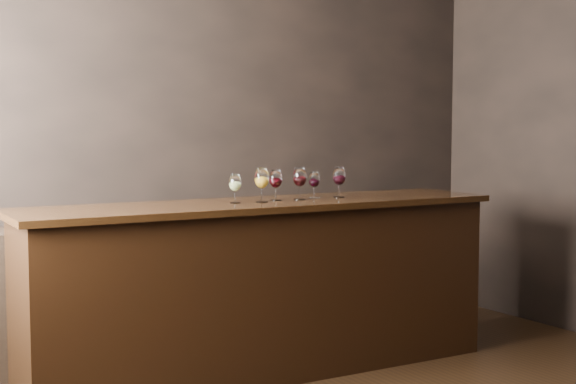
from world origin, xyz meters
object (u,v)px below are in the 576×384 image
glass_amber (262,179)px  glass_red_a (276,179)px  glass_red_c (314,180)px  bar_counter (264,290)px  glass_red_d (339,177)px  glass_red_b (300,178)px  glass_white (235,183)px  back_bar_shelf (98,294)px

glass_amber → glass_red_a: (0.13, 0.06, -0.01)m
glass_red_a → glass_red_c: glass_red_a is taller
bar_counter → glass_red_d: size_ratio=14.68×
bar_counter → glass_red_b: glass_red_b is taller
glass_red_b → glass_red_a: bearing=167.2°
bar_counter → glass_white: (-0.20, -0.00, 0.67)m
back_bar_shelf → glass_amber: 1.33m
back_bar_shelf → glass_red_b: bearing=-36.0°
glass_red_b → glass_red_c: 0.15m
bar_counter → glass_red_b: 0.73m
back_bar_shelf → glass_white: 1.21m
bar_counter → glass_red_d: bearing=0.6°
glass_amber → glass_red_a: bearing=23.9°
bar_counter → back_bar_shelf: bar_counter is taller
glass_red_d → glass_amber: bearing=-178.0°
glass_white → glass_red_c: (0.59, 0.04, -0.00)m
bar_counter → glass_red_c: (0.40, 0.04, 0.66)m
glass_red_c → bar_counter: bearing=-174.3°
glass_white → glass_red_b: size_ratio=0.86×
back_bar_shelf → glass_white: bearing=-51.5°
back_bar_shelf → glass_red_a: 1.37m
bar_counter → glass_red_a: size_ratio=15.16×
back_bar_shelf → glass_white: size_ratio=14.11×
bar_counter → glass_red_a: bearing=14.6°
glass_amber → glass_red_a: 0.15m
glass_red_c → glass_red_a: bearing=-176.6°
back_bar_shelf → glass_amber: size_ratio=11.81×
glass_white → glass_red_a: 0.30m
back_bar_shelf → glass_red_a: size_ratio=12.84×
glass_white → glass_red_d: (0.75, -0.01, 0.02)m
glass_red_a → bar_counter: bearing=-167.6°
glass_amber → glass_red_c: bearing=10.1°
bar_counter → glass_red_d: 0.88m
bar_counter → back_bar_shelf: bearing=138.9°
glass_white → glass_red_a: glass_red_a is taller
glass_red_c → glass_red_d: bearing=-19.6°
back_bar_shelf → glass_amber: glass_amber is taller
glass_amber → glass_red_b: 0.29m
glass_amber → glass_red_b: bearing=4.8°
bar_counter → glass_red_b: (0.25, -0.01, 0.69)m
glass_red_a → glass_red_d: (0.45, -0.04, 0.00)m
glass_amber → glass_red_a: glass_amber is taller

